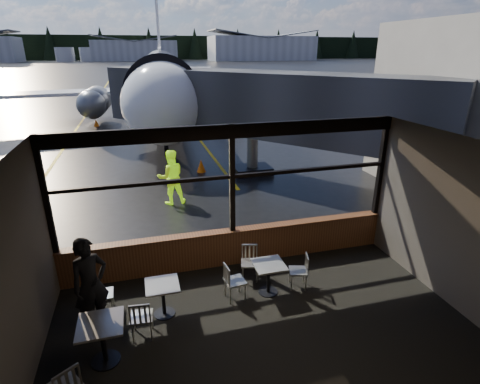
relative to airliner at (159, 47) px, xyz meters
name	(u,v)px	position (x,y,z in m)	size (l,w,h in m)	color
ground_plane	(138,67)	(-0.09, 98.02, -5.18)	(520.00, 520.00, 0.00)	black
carpet_floor	(274,348)	(-0.09, -24.98, -5.17)	(8.00, 6.00, 0.01)	black
ceiling	(282,161)	(-0.09, -24.98, -1.68)	(8.00, 6.00, 0.04)	#38332D
wall_left	(3,306)	(-4.09, -24.98, -3.43)	(0.04, 6.00, 3.50)	#524A42
wall_right	(476,235)	(3.91, -24.98, -3.43)	(0.04, 6.00, 3.50)	#524A42
window_sill	(233,247)	(-0.09, -21.98, -4.73)	(8.00, 0.28, 0.90)	#562F1A
window_header	(232,131)	(-0.09, -21.98, -1.83)	(8.00, 0.18, 0.30)	black
mullion_left	(45,197)	(-4.04, -21.98, -2.98)	(0.12, 0.12, 2.60)	black
mullion_centre	(232,180)	(-0.09, -21.98, -2.98)	(0.12, 0.12, 2.60)	black
mullion_right	(381,167)	(3.86, -21.98, -2.98)	(0.12, 0.12, 2.60)	black
window_transom	(232,176)	(-0.09, -21.98, -2.88)	(8.00, 0.10, 0.08)	black
airliner	(159,47)	(0.00, 0.00, 0.00)	(28.26, 33.91, 10.36)	white
jet_bridge	(288,119)	(3.51, -16.48, -2.66)	(9.46, 11.56, 5.04)	#2A2A2C
cafe_table_near	(269,278)	(0.37, -23.36, -4.82)	(0.66, 0.66, 0.72)	#A49F97
cafe_table_mid	(163,299)	(-1.91, -23.50, -4.82)	(0.65, 0.65, 0.72)	gray
cafe_table_left	(103,343)	(-2.98, -24.48, -4.77)	(0.74, 0.74, 0.81)	#A09A93
chair_near_e	(298,271)	(1.07, -23.35, -4.77)	(0.45, 0.45, 0.82)	#B0AB9F
chair_near_w	(235,281)	(-0.40, -23.37, -4.75)	(0.47, 0.47, 0.85)	#AEAA9D
chair_near_n	(250,263)	(0.12, -22.75, -4.77)	(0.45, 0.45, 0.83)	#BCB7AA
chair_mid_s	(142,317)	(-2.34, -24.01, -4.76)	(0.46, 0.46, 0.84)	#B5AFA3
chair_mid_w	(103,295)	(-3.07, -23.10, -4.76)	(0.46, 0.46, 0.84)	beige
passenger	(90,285)	(-3.20, -23.49, -4.24)	(0.69, 0.45, 1.89)	black
ground_crew	(171,177)	(-1.14, -17.58, -4.23)	(0.92, 0.72, 1.90)	#BFF219
cone_nose	(201,166)	(0.44, -14.32, -4.91)	(0.40, 0.40, 0.55)	#DE5C07
cone_wing	(96,123)	(-4.85, -2.08, -4.93)	(0.35, 0.35, 0.49)	#F64907
hangar_mid	(135,50)	(-0.09, 163.02, -0.18)	(38.00, 15.00, 10.00)	silver
hangar_right	(262,47)	(59.91, 156.02, 0.82)	(50.00, 20.00, 12.00)	silver
fuel_tank_a	(65,54)	(-30.09, 160.02, -2.18)	(8.00, 8.00, 6.00)	silver
fuel_tank_b	(89,54)	(-20.09, 160.02, -2.18)	(8.00, 8.00, 6.00)	silver
fuel_tank_c	(112,54)	(-10.09, 160.02, -2.18)	(8.00, 8.00, 6.00)	silver
treeline	(134,48)	(-0.09, 188.02, 0.82)	(360.00, 3.00, 12.00)	black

